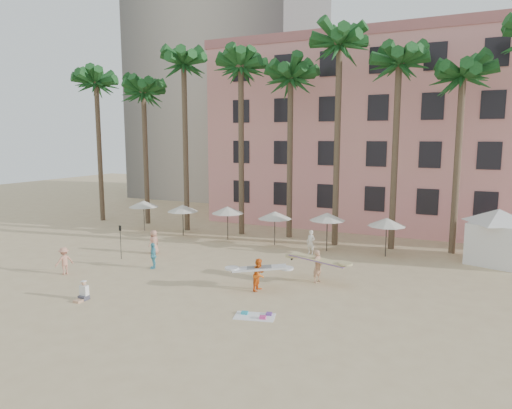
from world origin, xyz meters
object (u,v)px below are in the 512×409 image
object	(u,v)px
carrier_yellow	(318,264)
cabana	(498,231)
pink_hotel	(414,136)
carrier_white	(259,273)

from	to	relation	value
carrier_yellow	cabana	bearing A→B (deg)	42.65
pink_hotel	carrier_yellow	bearing A→B (deg)	-96.85
pink_hotel	carrier_white	size ratio (longest dim) A/B	12.17
carrier_yellow	carrier_white	bearing A→B (deg)	-132.40
pink_hotel	cabana	distance (m)	15.12
pink_hotel	carrier_yellow	world-z (taller)	pink_hotel
pink_hotel	carrier_white	distance (m)	24.72
cabana	carrier_yellow	world-z (taller)	cabana
pink_hotel	carrier_yellow	xyz separation A→B (m)	(-2.48, -20.60, -6.98)
carrier_yellow	carrier_white	size ratio (longest dim) A/B	1.12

